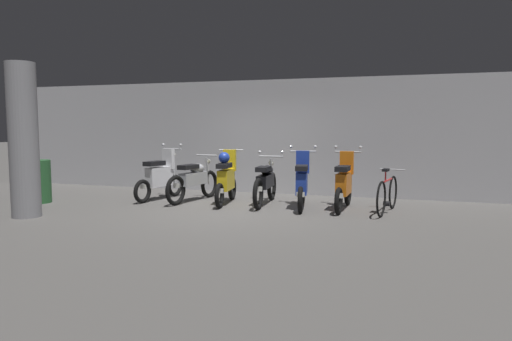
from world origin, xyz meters
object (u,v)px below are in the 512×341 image
object	(u,v)px
motorbike_slot_2	(226,178)
trash_bin	(38,181)
motorbike_slot_4	(302,183)
motorbike_slot_5	(344,184)
bicycle	(387,194)
motorbike_slot_0	(160,177)
motorbike_slot_3	(266,182)
support_pillar	(24,141)
motorbike_slot_1	(194,180)

from	to	relation	value
motorbike_slot_2	trash_bin	world-z (taller)	motorbike_slot_2
motorbike_slot_4	trash_bin	xyz separation A→B (m)	(-5.71, -1.13, -0.05)
motorbike_slot_2	motorbike_slot_5	bearing A→B (deg)	1.83
motorbike_slot_4	bicycle	xyz separation A→B (m)	(1.71, -0.03, -0.17)
motorbike_slot_0	bicycle	size ratio (longest dim) A/B	0.98
motorbike_slot_3	motorbike_slot_0	bearing A→B (deg)	-178.44
support_pillar	trash_bin	size ratio (longest dim) A/B	3.01
trash_bin	motorbike_slot_3	bearing A→B (deg)	15.04
motorbike_slot_0	support_pillar	xyz separation A→B (m)	(-1.34, -2.64, 0.90)
motorbike_slot_5	trash_bin	world-z (taller)	motorbike_slot_5
motorbike_slot_1	motorbike_slot_5	size ratio (longest dim) A/B	1.15
motorbike_slot_4	bicycle	distance (m)	1.72
motorbike_slot_0	motorbike_slot_4	size ratio (longest dim) A/B	1.00
motorbike_slot_3	motorbike_slot_4	distance (m)	0.86
motorbike_slot_5	trash_bin	size ratio (longest dim) A/B	1.77
motorbike_slot_1	motorbike_slot_2	bearing A→B (deg)	-8.50
motorbike_slot_3	support_pillar	world-z (taller)	support_pillar
motorbike_slot_3	trash_bin	size ratio (longest dim) A/B	2.06
motorbike_slot_0	motorbike_slot_1	world-z (taller)	motorbike_slot_0
bicycle	motorbike_slot_5	bearing A→B (deg)	172.02
bicycle	support_pillar	distance (m)	6.97
motorbike_slot_3	trash_bin	xyz separation A→B (m)	(-4.87, -1.31, -0.02)
motorbike_slot_2	motorbike_slot_4	world-z (taller)	motorbike_slot_4
motorbike_slot_0	motorbike_slot_3	size ratio (longest dim) A/B	0.86
motorbike_slot_1	motorbike_slot_3	distance (m)	1.69
support_pillar	motorbike_slot_5	bearing A→B (deg)	25.20
motorbike_slot_0	motorbike_slot_5	size ratio (longest dim) A/B	0.99
motorbike_slot_3	motorbike_slot_1	bearing A→B (deg)	-178.47
motorbike_slot_0	support_pillar	size ratio (longest dim) A/B	0.58
motorbike_slot_5	support_pillar	bearing A→B (deg)	-154.80
bicycle	motorbike_slot_2	bearing A→B (deg)	179.34
motorbike_slot_0	motorbike_slot_3	distance (m)	2.53
motorbike_slot_4	support_pillar	bearing A→B (deg)	-151.81
motorbike_slot_4	trash_bin	world-z (taller)	motorbike_slot_4
motorbike_slot_0	bicycle	xyz separation A→B (m)	(5.08, -0.14, -0.17)
trash_bin	motorbike_slot_2	bearing A→B (deg)	15.80
motorbike_slot_0	bicycle	distance (m)	5.08
motorbike_slot_0	motorbike_slot_5	world-z (taller)	same
motorbike_slot_1	motorbike_slot_4	bearing A→B (deg)	-3.15
motorbike_slot_1	trash_bin	world-z (taller)	motorbike_slot_1
motorbike_slot_4	support_pillar	distance (m)	5.41
trash_bin	motorbike_slot_1	bearing A→B (deg)	21.63
motorbike_slot_0	trash_bin	bearing A→B (deg)	-152.14
motorbike_slot_3	motorbike_slot_2	bearing A→B (deg)	-168.62
motorbike_slot_5	trash_bin	distance (m)	6.68
motorbike_slot_4	bicycle	bearing A→B (deg)	-0.86
motorbike_slot_0	bicycle	world-z (taller)	motorbike_slot_0
motorbike_slot_1	trash_bin	xyz separation A→B (m)	(-3.19, -1.26, -0.02)
trash_bin	motorbike_slot_5	bearing A→B (deg)	10.53
motorbike_slot_4	motorbike_slot_5	xyz separation A→B (m)	(0.85, 0.09, 0.00)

